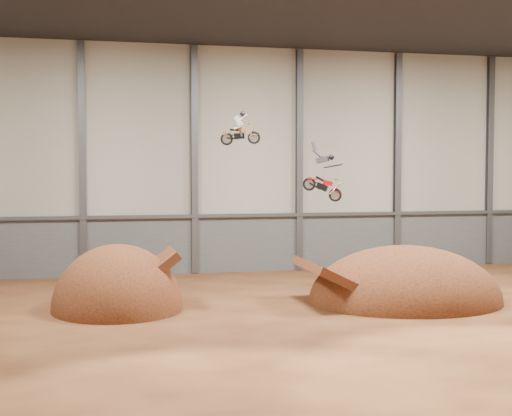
{
  "coord_description": "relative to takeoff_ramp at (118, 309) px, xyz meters",
  "views": [
    {
      "loc": [
        -9.32,
        -28.56,
        6.33
      ],
      "look_at": [
        -1.93,
        4.0,
        4.58
      ],
      "focal_mm": 50.0,
      "sensor_mm": 36.0,
      "label": 1
    }
  ],
  "objects": [
    {
      "name": "floor",
      "position": [
        8.34,
        -4.32,
        0.0
      ],
      "size": [
        40.0,
        40.0,
        0.0
      ],
      "primitive_type": "plane",
      "color": "#452412",
      "rests_on": "ground"
    },
    {
      "name": "back_wall",
      "position": [
        8.34,
        10.68,
        7.0
      ],
      "size": [
        40.0,
        0.1,
        14.0
      ],
      "primitive_type": "cube",
      "color": "#ADA999",
      "rests_on": "ground"
    },
    {
      "name": "lower_band_back",
      "position": [
        8.34,
        10.58,
        1.75
      ],
      "size": [
        39.8,
        0.18,
        3.5
      ],
      "primitive_type": "cube",
      "color": "#53575B",
      "rests_on": "ground"
    },
    {
      "name": "steel_rail",
      "position": [
        8.34,
        10.43,
        3.55
      ],
      "size": [
        39.8,
        0.35,
        0.2
      ],
      "primitive_type": "cube",
      "color": "#47494F",
      "rests_on": "lower_band_back"
    },
    {
      "name": "steel_column_1",
      "position": [
        -1.66,
        10.48,
        7.0
      ],
      "size": [
        0.4,
        0.36,
        13.9
      ],
      "primitive_type": "cube",
      "color": "#47494F",
      "rests_on": "ground"
    },
    {
      "name": "steel_column_2",
      "position": [
        5.01,
        10.48,
        7.0
      ],
      "size": [
        0.4,
        0.36,
        13.9
      ],
      "primitive_type": "cube",
      "color": "#47494F",
      "rests_on": "ground"
    },
    {
      "name": "steel_column_3",
      "position": [
        11.68,
        10.48,
        7.0
      ],
      "size": [
        0.4,
        0.36,
        13.9
      ],
      "primitive_type": "cube",
      "color": "#47494F",
      "rests_on": "ground"
    },
    {
      "name": "steel_column_4",
      "position": [
        18.34,
        10.48,
        7.0
      ],
      "size": [
        0.4,
        0.36,
        13.9
      ],
      "primitive_type": "cube",
      "color": "#47494F",
      "rests_on": "ground"
    },
    {
      "name": "steel_column_5",
      "position": [
        25.01,
        10.48,
        7.0
      ],
      "size": [
        0.4,
        0.36,
        13.9
      ],
      "primitive_type": "cube",
      "color": "#47494F",
      "rests_on": "ground"
    },
    {
      "name": "takeoff_ramp",
      "position": [
        0.0,
        0.0,
        0.0
      ],
      "size": [
        5.96,
        6.87,
        5.96
      ],
      "primitive_type": "ellipsoid",
      "color": "#401D10",
      "rests_on": "ground"
    },
    {
      "name": "landing_ramp",
      "position": [
        13.63,
        -1.14,
        0.0
      ],
      "size": [
        9.42,
        8.33,
        5.43
      ],
      "primitive_type": "ellipsoid",
      "color": "#401D10",
      "rests_on": "ground"
    },
    {
      "name": "fmx_rider_a",
      "position": [
        5.81,
        0.27,
        8.42
      ],
      "size": [
        2.08,
        1.2,
        1.79
      ],
      "primitive_type": null,
      "rotation": [
        0.0,
        -0.05,
        -0.27
      ],
      "color": "#CC571E"
    },
    {
      "name": "fmx_rider_b",
      "position": [
        10.03,
        1.17,
        6.27
      ],
      "size": [
        3.37,
        2.47,
        3.24
      ],
      "primitive_type": null,
      "rotation": [
        0.0,
        0.38,
        -0.54
      ],
      "color": "#C60006"
    }
  ]
}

